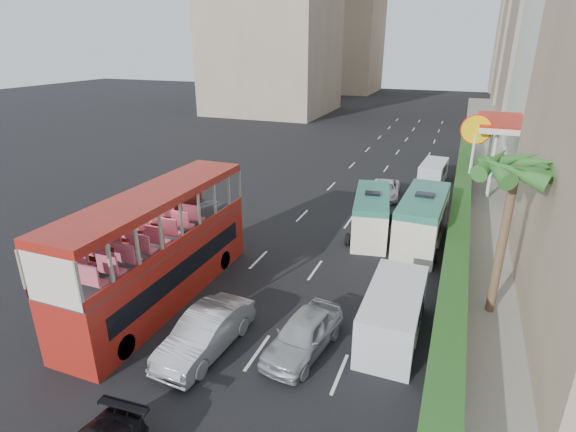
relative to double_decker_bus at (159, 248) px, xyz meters
The scene contains 14 objects.
ground_plane 6.51m from the double_decker_bus, ahead, with size 200.00×200.00×0.00m, color black.
double_decker_bus is the anchor object (origin of this frame).
car_silver_lane_a 5.18m from the double_decker_bus, 34.38° to the right, with size 1.65×4.72×1.56m, color #B6B8BD.
car_silver_lane_b 7.69m from the double_decker_bus, ahead, with size 1.74×4.31×1.47m, color #B6B8BD.
van_asset 19.35m from the double_decker_bus, 68.91° to the left, with size 1.98×4.29×1.19m, color silver.
minibus_near 12.86m from the double_decker_bus, 55.31° to the left, with size 1.93×5.80×2.57m, color silver.
minibus_far 14.52m from the double_decker_bus, 45.03° to the left, with size 2.20×6.59×2.92m, color silver.
panel_van_near 10.28m from the double_decker_bus, ahead, with size 2.04×5.10×2.04m, color silver.
panel_van_far 24.99m from the double_decker_bus, 66.59° to the left, with size 1.77×4.43×1.77m, color silver.
sidewalk 29.26m from the double_decker_bus, 59.04° to the left, with size 6.00×120.00×0.18m, color #99968C.
kerb_wall 18.66m from the double_decker_bus, 48.93° to the left, with size 0.30×44.00×1.00m, color silver.
hedge 18.60m from the double_decker_bus, 48.93° to the left, with size 1.10×44.00×0.70m, color #2D6626.
palm_tree 14.39m from the double_decker_bus, 16.16° to the left, with size 0.36×0.36×6.40m, color brown.
shell_station 28.02m from the double_decker_bus, 55.18° to the left, with size 6.50×8.00×5.50m, color silver.
Camera 1 is at (5.72, -14.51, 10.99)m, focal length 28.00 mm.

